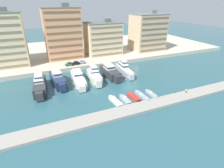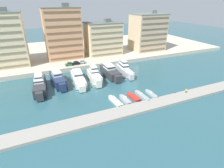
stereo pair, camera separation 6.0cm
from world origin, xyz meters
name	(u,v)px [view 1 (the left image)]	position (x,y,z in m)	size (l,w,h in m)	color
ground_plane	(129,88)	(0.00, 0.00, 0.00)	(400.00, 400.00, 0.00)	#2D5B66
quay_promenade	(87,50)	(0.00, 62.72, 1.08)	(180.00, 70.00, 2.15)	beige
pier_dock	(150,105)	(0.00, -14.92, 0.44)	(120.00, 5.65, 0.88)	#9E998E
yacht_charcoal_far_left	(40,85)	(-33.45, 12.17, 2.34)	(5.57, 18.82, 8.12)	#333338
yacht_navy_left	(58,80)	(-26.12, 14.86, 2.33)	(5.52, 17.24, 7.43)	navy
yacht_ivory_mid_left	(78,78)	(-17.81, 13.49, 1.91)	(5.78, 19.94, 6.60)	silver
yacht_ivory_center_left	(94,76)	(-10.89, 12.13, 2.42)	(5.26, 15.55, 8.39)	silver
yacht_charcoal_center	(110,72)	(-2.41, 14.31, 2.19)	(5.15, 17.59, 7.16)	#333338
yacht_silver_center_right	(124,69)	(5.10, 14.51, 2.31)	(4.90, 17.63, 8.25)	silver
motorboat_cream_far_left	(116,101)	(-9.81, -7.91, 0.45)	(2.73, 8.30, 1.34)	beige
motorboat_grey_left	(125,100)	(-6.33, -8.56, 0.52)	(2.09, 7.11, 1.57)	#9EA3A8
motorboat_red_mid_left	(133,97)	(-2.53, -7.80, 0.42)	(2.72, 7.24, 0.87)	red
motorboat_grey_center_left	(142,96)	(0.69, -8.55, 0.52)	(2.01, 8.58, 1.43)	#9EA3A8
motorboat_grey_center	(151,94)	(4.82, -8.65, 0.42)	(1.80, 7.13, 1.18)	#9EA3A8
car_green_far_left	(69,64)	(-18.14, 31.10, 3.13)	(4.16, 2.05, 1.80)	#2D6642
car_black_left	(76,63)	(-14.82, 31.12, 3.13)	(4.13, 1.97, 1.80)	black
car_silver_mid_left	(82,62)	(-11.37, 31.83, 3.13)	(4.12, 1.96, 1.80)	#B7BCC1
apartment_block_far_left	(2,40)	(-46.79, 44.78, 15.04)	(21.18, 17.12, 27.68)	beige
apartment_block_left	(63,34)	(-17.43, 46.27, 15.83)	(19.70, 13.47, 29.24)	tan
apartment_block_mid_left	(103,38)	(6.00, 45.42, 11.59)	(20.88, 14.90, 20.78)	beige
apartment_block_center_left	(147,32)	(36.70, 43.46, 13.65)	(20.91, 15.83, 24.90)	#C6AD89
pedestrian_near_edge	(186,90)	(16.86, -13.58, 1.88)	(0.28, 0.65, 1.69)	#282D3D
bollard_west	(119,106)	(-10.63, -12.35, 1.20)	(0.20, 0.20, 0.61)	#2D2D33
bollard_west_mid	(139,101)	(-2.85, -12.35, 1.20)	(0.20, 0.20, 0.61)	#2D2D33
bollard_east_mid	(158,97)	(4.94, -12.35, 1.20)	(0.20, 0.20, 0.61)	#2D2D33
bollard_east	(175,93)	(12.72, -12.35, 1.20)	(0.20, 0.20, 0.61)	#2D2D33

